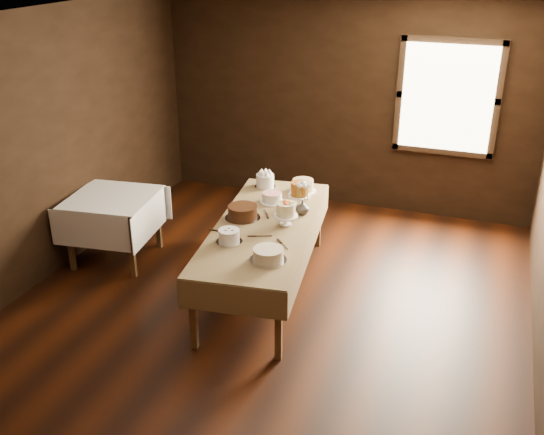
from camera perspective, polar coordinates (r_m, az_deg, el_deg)
The scene contains 23 objects.
floor at distance 6.26m, azimuth -0.64°, elevation -8.65°, with size 5.00×6.00×0.01m, color black.
ceiling at distance 5.28m, azimuth -0.78°, elevation 17.70°, with size 5.00×6.00×0.01m, color beige.
wall_back at distance 8.37m, azimuth 6.70°, elevation 10.31°, with size 5.00×0.02×2.80m, color black.
wall_front at distance 3.35m, azimuth -19.82°, elevation -14.44°, with size 5.00×0.02×2.80m, color black.
wall_left at distance 6.87m, azimuth -20.70°, elevation 5.74°, with size 0.02×6.00×2.80m, color black.
window at distance 8.07m, azimuth 15.80°, elevation 10.51°, with size 1.10×0.05×1.30m, color #FFEABF.
display_table at distance 6.31m, azimuth -0.68°, elevation -1.08°, with size 1.27×2.56×0.76m.
side_table at distance 7.18m, azimuth -14.44°, elevation 1.20°, with size 1.02×1.02×0.77m.
cake_meringue at distance 7.19m, azimuth -0.63°, elevation 3.37°, with size 0.25×0.25×0.16m.
cake_speckled at distance 7.08m, azimuth 2.86°, elevation 2.92°, with size 0.33×0.33×0.14m.
cake_lattice at distance 6.79m, azimuth 0.01°, elevation 1.79°, with size 0.27×0.27×0.10m.
cake_caramel at distance 6.67m, azimuth 2.53°, elevation 2.02°, with size 0.25×0.25×0.29m.
cake_chocolate at distance 6.39m, azimuth -2.72°, elevation 0.46°, with size 0.37×0.37×0.14m.
cake_flowers at distance 6.22m, azimuth 1.27°, elevation 0.22°, with size 0.25×0.25×0.25m.
cake_swirl at distance 5.90m, azimuth -3.97°, elevation -1.75°, with size 0.25×0.25×0.13m.
cake_cream at distance 5.57m, azimuth -0.35°, elevation -3.47°, with size 0.38×0.38×0.12m.
cake_server_a at distance 6.03m, azimuth -0.71°, elevation -1.72°, with size 0.24×0.03×0.01m, color silver.
cake_server_b at distance 5.83m, azimuth 1.15°, elevation -2.67°, with size 0.24×0.03×0.01m, color silver.
cake_server_c at distance 6.55m, azimuth -0.58°, elevation 0.50°, with size 0.24×0.03×0.01m, color silver.
cake_server_d at distance 6.47m, azimuth 2.24°, elevation 0.18°, with size 0.24×0.03×0.01m, color silver.
cake_server_e at distance 6.12m, azimuth -4.38°, elevation -1.37°, with size 0.24×0.03×0.01m, color silver.
flower_vase at distance 6.49m, azimuth 2.80°, elevation 0.92°, with size 0.14×0.14×0.15m, color #2D2823.
flower_bouquet at distance 6.42m, azimuth 2.84°, elevation 2.52°, with size 0.14×0.14×0.20m, color white, non-canonical shape.
Camera 1 is at (1.87, -4.91, 3.42)m, focal length 41.01 mm.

